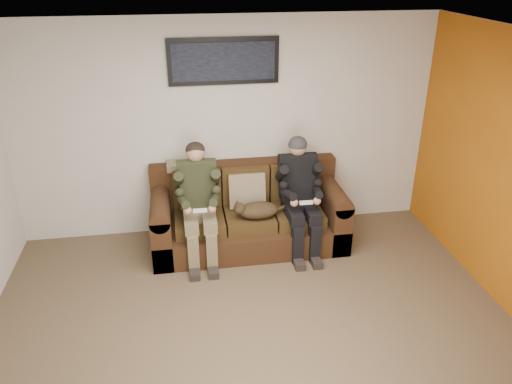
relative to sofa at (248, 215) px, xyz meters
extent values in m
plane|color=brown|center=(-0.18, -1.83, -0.35)|extent=(5.00, 5.00, 0.00)
plane|color=silver|center=(-0.18, -1.83, 2.25)|extent=(5.00, 5.00, 0.00)
plane|color=beige|center=(-0.18, 0.42, 0.95)|extent=(5.00, 0.00, 5.00)
cube|color=#382011|center=(0.00, -0.08, -0.19)|extent=(2.25, 0.97, 0.31)
cube|color=#382011|center=(0.00, 0.30, 0.27)|extent=(2.25, 0.20, 0.61)
cube|color=#382011|center=(-1.01, -0.08, -0.04)|extent=(0.23, 0.97, 0.61)
cube|color=#382011|center=(1.01, -0.08, -0.04)|extent=(0.23, 0.97, 0.61)
cylinder|color=#382011|center=(-1.01, -0.08, 0.27)|extent=(0.23, 0.97, 0.23)
cylinder|color=#382011|center=(1.01, -0.08, 0.27)|extent=(0.23, 0.97, 0.23)
cube|color=#3F2C13|center=(-0.58, -0.13, 0.03)|extent=(0.56, 0.61, 0.14)
cube|color=#3F2C13|center=(-0.58, 0.16, 0.33)|extent=(0.56, 0.14, 0.45)
cube|color=#3F2C13|center=(0.00, -0.13, 0.03)|extent=(0.56, 0.61, 0.14)
cube|color=#3F2C13|center=(0.00, 0.16, 0.33)|extent=(0.56, 0.14, 0.45)
cube|color=#3F2C13|center=(0.58, -0.13, 0.03)|extent=(0.56, 0.61, 0.14)
cube|color=#3F2C13|center=(0.58, 0.16, 0.33)|extent=(0.56, 0.14, 0.45)
cube|color=#817255|center=(0.00, 0.04, 0.31)|extent=(0.43, 0.21, 0.43)
cube|color=tan|center=(-0.68, 0.28, 0.57)|extent=(0.46, 0.23, 0.08)
cube|color=#736548|center=(-0.58, -0.16, 0.17)|extent=(0.36, 0.30, 0.14)
cube|color=#272B1A|center=(-0.58, -0.06, 0.47)|extent=(0.40, 0.30, 0.53)
cylinder|color=#272B1A|center=(-0.58, -0.04, 0.68)|extent=(0.44, 0.18, 0.18)
sphere|color=#AB7A62|center=(-0.58, -0.02, 0.84)|extent=(0.21, 0.21, 0.21)
cube|color=#736548|center=(-0.68, -0.36, 0.16)|extent=(0.15, 0.42, 0.13)
cube|color=#736548|center=(-0.48, -0.36, 0.16)|extent=(0.15, 0.42, 0.13)
cube|color=#736548|center=(-0.68, -0.56, -0.12)|extent=(0.12, 0.13, 0.45)
cube|color=#736548|center=(-0.48, -0.56, -0.12)|extent=(0.12, 0.13, 0.45)
cube|color=black|center=(-0.68, -0.64, -0.31)|extent=(0.11, 0.26, 0.08)
cube|color=black|center=(-0.48, -0.64, -0.31)|extent=(0.11, 0.26, 0.08)
cylinder|color=#272B1A|center=(-0.78, -0.13, 0.57)|extent=(0.11, 0.30, 0.28)
cylinder|color=#272B1A|center=(-0.38, -0.13, 0.57)|extent=(0.11, 0.30, 0.28)
cylinder|color=#272B1A|center=(-0.75, -0.35, 0.41)|extent=(0.14, 0.32, 0.15)
cylinder|color=#272B1A|center=(-0.41, -0.35, 0.41)|extent=(0.14, 0.32, 0.15)
sphere|color=#AB7A62|center=(-0.71, -0.47, 0.36)|extent=(0.09, 0.09, 0.09)
sphere|color=#AB7A62|center=(-0.45, -0.47, 0.36)|extent=(0.09, 0.09, 0.09)
cube|color=white|center=(-0.58, -0.49, 0.36)|extent=(0.15, 0.04, 0.03)
ellipsoid|color=black|center=(-0.58, -0.01, 0.87)|extent=(0.22, 0.22, 0.17)
cube|color=black|center=(0.58, -0.16, 0.17)|extent=(0.36, 0.30, 0.14)
cube|color=black|center=(0.58, -0.06, 0.47)|extent=(0.40, 0.30, 0.53)
cylinder|color=black|center=(0.58, -0.04, 0.68)|extent=(0.44, 0.18, 0.18)
sphere|color=tan|center=(0.58, -0.02, 0.84)|extent=(0.21, 0.21, 0.21)
cube|color=black|center=(0.48, -0.36, 0.16)|extent=(0.15, 0.42, 0.13)
cube|color=black|center=(0.68, -0.36, 0.16)|extent=(0.15, 0.42, 0.13)
cube|color=black|center=(0.48, -0.56, -0.12)|extent=(0.12, 0.13, 0.45)
cube|color=black|center=(0.68, -0.56, -0.12)|extent=(0.12, 0.13, 0.45)
cube|color=black|center=(0.48, -0.64, -0.31)|extent=(0.11, 0.26, 0.08)
cube|color=black|center=(0.68, -0.64, -0.31)|extent=(0.11, 0.26, 0.08)
cylinder|color=black|center=(0.38, -0.13, 0.57)|extent=(0.11, 0.30, 0.28)
cylinder|color=black|center=(0.78, -0.13, 0.57)|extent=(0.11, 0.30, 0.28)
cylinder|color=black|center=(0.41, -0.35, 0.41)|extent=(0.14, 0.32, 0.15)
cylinder|color=black|center=(0.75, -0.35, 0.41)|extent=(0.14, 0.32, 0.15)
sphere|color=tan|center=(0.45, -0.47, 0.36)|extent=(0.09, 0.09, 0.09)
sphere|color=tan|center=(0.71, -0.47, 0.36)|extent=(0.09, 0.09, 0.09)
cube|color=white|center=(0.58, -0.49, 0.36)|extent=(0.15, 0.04, 0.03)
ellipsoid|color=black|center=(0.58, -0.02, 0.87)|extent=(0.22, 0.22, 0.19)
ellipsoid|color=#47331B|center=(0.08, -0.28, 0.20)|extent=(0.47, 0.26, 0.19)
sphere|color=#47331B|center=(-0.14, -0.31, 0.25)|extent=(0.14, 0.14, 0.14)
cone|color=#47331B|center=(-0.16, -0.34, 0.32)|extent=(0.04, 0.04, 0.04)
cone|color=#47331B|center=(-0.16, -0.27, 0.32)|extent=(0.04, 0.04, 0.04)
cylinder|color=#47331B|center=(0.32, -0.23, 0.16)|extent=(0.26, 0.13, 0.08)
cube|color=black|center=(-0.20, 0.39, 1.75)|extent=(1.25, 0.04, 0.52)
cube|color=black|center=(-0.20, 0.36, 1.75)|extent=(1.15, 0.01, 0.42)
camera|label=1|loc=(-0.75, -5.23, 2.83)|focal=35.00mm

